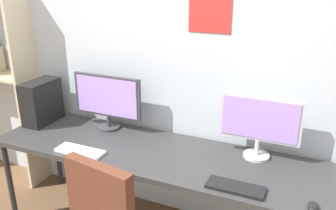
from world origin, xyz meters
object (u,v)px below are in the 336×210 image
pc_tower (42,102)px  keyboard_left (80,151)px  monitor_left (107,99)px  computer_mouse (313,207)px  keyboard_right (235,187)px  desk (165,159)px  monitor_right (260,123)px

pc_tower → keyboard_left: pc_tower is taller
monitor_left → computer_mouse: 1.67m
keyboard_left → keyboard_right: bearing=0.0°
monitor_left → computer_mouse: bearing=-16.2°
computer_mouse → monitor_left: bearing=163.8°
desk → keyboard_left: keyboard_left is taller
pc_tower → keyboard_right: pc_tower is taller
monitor_left → desk: bearing=-19.5°
pc_tower → keyboard_right: 1.78m
monitor_left → keyboard_left: bearing=-84.8°
pc_tower → keyboard_left: 0.72m
monitor_right → pc_tower: bearing=-176.4°
pc_tower → keyboard_left: (0.62, -0.33, -0.17)m
monitor_right → keyboard_left: monitor_right is taller
pc_tower → keyboard_right: bearing=-10.7°
monitor_left → keyboard_right: 1.26m
desk → computer_mouse: bearing=-14.2°
keyboard_left → computer_mouse: (1.55, -0.02, 0.01)m
computer_mouse → keyboard_right: bearing=177.2°
keyboard_left → computer_mouse: size_ratio=3.75×
keyboard_right → computer_mouse: computer_mouse is taller
pc_tower → computer_mouse: size_ratio=3.78×
desk → keyboard_right: bearing=-22.3°
monitor_right → keyboard_right: (-0.04, -0.44, -0.25)m
keyboard_right → computer_mouse: size_ratio=3.58×
desk → monitor_right: 0.70m
desk → monitor_left: (-0.60, 0.21, 0.30)m
desk → monitor_left: size_ratio=4.41×
monitor_right → computer_mouse: size_ratio=5.69×
pc_tower → keyboard_left: size_ratio=1.01×
pc_tower → monitor_right: bearing=3.6°
pc_tower → computer_mouse: pc_tower is taller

